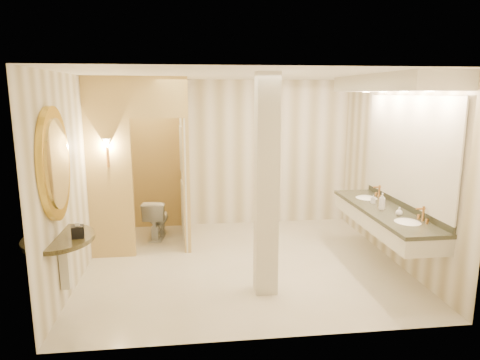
# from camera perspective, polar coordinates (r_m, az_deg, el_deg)

# --- Properties ---
(floor) EXTENTS (4.50, 4.50, 0.00)m
(floor) POSITION_cam_1_polar(r_m,az_deg,el_deg) (6.42, 0.39, -10.99)
(floor) COLOR beige
(floor) RESTS_ON ground
(ceiling) EXTENTS (4.50, 4.50, 0.00)m
(ceiling) POSITION_cam_1_polar(r_m,az_deg,el_deg) (5.94, 0.42, 13.85)
(ceiling) COLOR white
(ceiling) RESTS_ON wall_back
(wall_back) EXTENTS (4.50, 0.02, 2.70)m
(wall_back) POSITION_cam_1_polar(r_m,az_deg,el_deg) (8.00, -1.40, 3.54)
(wall_back) COLOR silver
(wall_back) RESTS_ON floor
(wall_front) EXTENTS (4.50, 0.02, 2.70)m
(wall_front) POSITION_cam_1_polar(r_m,az_deg,el_deg) (4.11, 3.92, -4.13)
(wall_front) COLOR silver
(wall_front) RESTS_ON floor
(wall_left) EXTENTS (0.02, 4.00, 2.70)m
(wall_left) POSITION_cam_1_polar(r_m,az_deg,el_deg) (6.17, -20.79, 0.42)
(wall_left) COLOR silver
(wall_left) RESTS_ON floor
(wall_right) EXTENTS (0.02, 4.00, 2.70)m
(wall_right) POSITION_cam_1_polar(r_m,az_deg,el_deg) (6.70, 19.87, 1.30)
(wall_right) COLOR silver
(wall_right) RESTS_ON floor
(toilet_closet) EXTENTS (1.50, 1.55, 2.70)m
(toilet_closet) POSITION_cam_1_polar(r_m,az_deg,el_deg) (6.95, -9.73, 2.47)
(toilet_closet) COLOR #D8C371
(toilet_closet) RESTS_ON floor
(wall_sconce) EXTENTS (0.14, 0.14, 0.42)m
(wall_sconce) POSITION_cam_1_polar(r_m,az_deg,el_deg) (6.47, -17.33, 4.54)
(wall_sconce) COLOR #BF803D
(wall_sconce) RESTS_ON toilet_closet
(vanity) EXTENTS (0.75, 2.54, 2.09)m
(vanity) POSITION_cam_1_polar(r_m,az_deg,el_deg) (6.18, 19.45, 3.15)
(vanity) COLOR beige
(vanity) RESTS_ON floor
(console_shelf) EXTENTS (0.96, 0.96, 1.93)m
(console_shelf) POSITION_cam_1_polar(r_m,az_deg,el_deg) (5.13, -23.24, -1.99)
(console_shelf) COLOR black
(console_shelf) RESTS_ON floor
(pillar) EXTENTS (0.27, 0.27, 2.70)m
(pillar) POSITION_cam_1_polar(r_m,az_deg,el_deg) (5.16, 3.55, -0.91)
(pillar) COLOR beige
(pillar) RESTS_ON floor
(tissue_box) EXTENTS (0.16, 0.16, 0.13)m
(tissue_box) POSITION_cam_1_polar(r_m,az_deg,el_deg) (5.13, -20.81, -6.45)
(tissue_box) COLOR black
(tissue_box) RESTS_ON console_shelf
(toilet) EXTENTS (0.47, 0.72, 0.69)m
(toilet) POSITION_cam_1_polar(r_m,az_deg,el_deg) (7.53, -11.05, -5.04)
(toilet) COLOR white
(toilet) RESTS_ON floor
(soap_bottle_a) EXTENTS (0.06, 0.06, 0.12)m
(soap_bottle_a) POSITION_cam_1_polar(r_m,az_deg,el_deg) (6.56, 17.32, -2.44)
(soap_bottle_a) COLOR beige
(soap_bottle_a) RESTS_ON vanity
(soap_bottle_b) EXTENTS (0.10, 0.10, 0.11)m
(soap_bottle_b) POSITION_cam_1_polar(r_m,az_deg,el_deg) (6.00, 20.45, -3.95)
(soap_bottle_b) COLOR silver
(soap_bottle_b) RESTS_ON vanity
(soap_bottle_c) EXTENTS (0.12, 0.12, 0.24)m
(soap_bottle_c) POSITION_cam_1_polar(r_m,az_deg,el_deg) (6.22, 18.42, -2.72)
(soap_bottle_c) COLOR #C6B28C
(soap_bottle_c) RESTS_ON vanity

